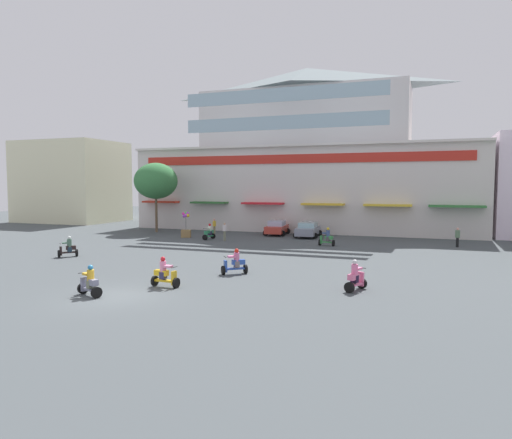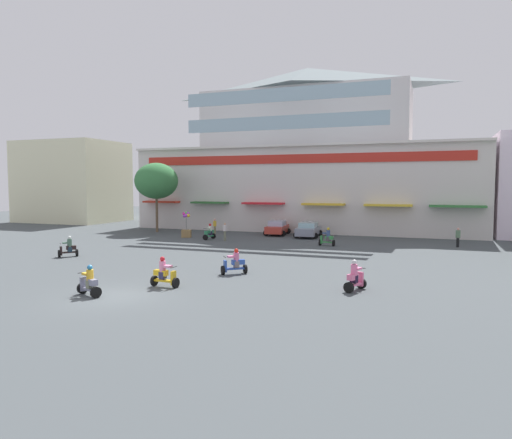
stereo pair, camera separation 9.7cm
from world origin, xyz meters
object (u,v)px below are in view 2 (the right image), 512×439
scooter_rider_4 (209,233)px  plaza_tree_0 (156,181)px  scooter_rider_0 (355,278)px  pedestrian_0 (215,225)px  scooter_rider_2 (89,283)px  scooter_rider_3 (164,274)px  balloon_vendor_cart (186,227)px  scooter_rider_5 (327,238)px  scooter_rider_6 (235,264)px  pedestrian_1 (458,236)px  parked_car_0 (277,228)px  pedestrian_2 (225,231)px  scooter_rider_1 (68,248)px  parked_car_1 (308,230)px

scooter_rider_4 → plaza_tree_0: bearing=153.1°
scooter_rider_0 → scooter_rider_4: scooter_rider_0 is taller
pedestrian_0 → scooter_rider_2: bearing=-76.6°
scooter_rider_3 → balloon_vendor_cart: balloon_vendor_cart is taller
scooter_rider_3 → scooter_rider_5: bearing=76.8°
scooter_rider_0 → scooter_rider_3: (-9.18, -2.48, -0.01)m
scooter_rider_4 → scooter_rider_6: size_ratio=1.04×
plaza_tree_0 → scooter_rider_3: plaza_tree_0 is taller
scooter_rider_6 → pedestrian_0: size_ratio=0.94×
scooter_rider_6 → balloon_vendor_cart: 19.74m
scooter_rider_0 → pedestrian_1: bearing=73.9°
scooter_rider_0 → balloon_vendor_cart: (-19.05, 17.69, 0.41)m
parked_car_0 → pedestrian_2: size_ratio=2.54×
scooter_rider_4 → pedestrian_1: 21.81m
pedestrian_1 → scooter_rider_3: bearing=-124.2°
scooter_rider_0 → pedestrian_0: pedestrian_0 is taller
scooter_rider_3 → balloon_vendor_cart: 22.47m
scooter_rider_2 → scooter_rider_3: scooter_rider_3 is taller
scooter_rider_1 → scooter_rider_3: (11.76, -6.25, 0.03)m
parked_car_0 → scooter_rider_0: (11.40, -22.95, -0.11)m
pedestrian_0 → scooter_rider_5: bearing=-23.0°
parked_car_1 → balloon_vendor_cart: size_ratio=1.83×
parked_car_1 → pedestrian_2: size_ratio=2.75×
plaza_tree_0 → scooter_rider_3: size_ratio=4.86×
parked_car_1 → scooter_rider_3: scooter_rider_3 is taller
plaza_tree_0 → scooter_rider_2: (13.18, -26.60, -4.94)m
pedestrian_1 → balloon_vendor_cart: bearing=-176.6°
scooter_rider_3 → pedestrian_1: pedestrian_1 is taller
scooter_rider_0 → scooter_rider_3: size_ratio=1.00×
parked_car_0 → pedestrian_1: pedestrian_1 is taller
plaza_tree_0 → scooter_rider_1: plaza_tree_0 is taller
scooter_rider_4 → scooter_rider_6: 17.51m
scooter_rider_4 → pedestrian_2: bearing=-17.2°
pedestrian_1 → scooter_rider_2: bearing=-124.6°
parked_car_0 → pedestrian_0: pedestrian_0 is taller
parked_car_0 → balloon_vendor_cart: 9.29m
scooter_rider_6 → pedestrian_1: pedestrian_1 is taller
scooter_rider_4 → parked_car_0: bearing=51.5°
scooter_rider_4 → pedestrian_1: bearing=5.9°
scooter_rider_1 → pedestrian_1: bearing=30.2°
scooter_rider_0 → pedestrian_0: (-17.93, 21.79, 0.26)m
scooter_rider_5 → scooter_rider_6: size_ratio=1.05×
plaza_tree_0 → parked_car_0: 14.16m
parked_car_1 → pedestrian_1: bearing=-12.3°
parked_car_0 → pedestrian_2: pedestrian_2 is taller
scooter_rider_2 → scooter_rider_5: 22.58m
scooter_rider_3 → scooter_rider_4: (-7.00, 19.43, -0.01)m
scooter_rider_4 → pedestrian_0: pedestrian_0 is taller
scooter_rider_2 → pedestrian_1: (16.95, 24.55, 0.30)m
scooter_rider_5 → pedestrian_2: (-9.53, 0.17, 0.31)m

